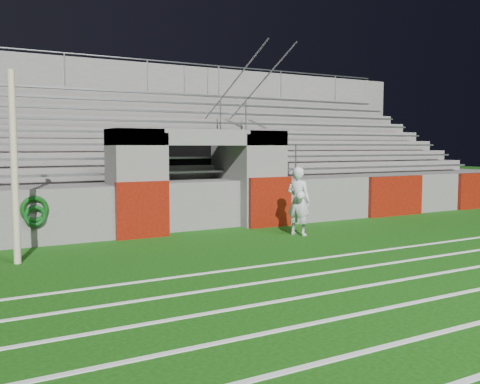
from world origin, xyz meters
TOP-DOWN VIEW (x-y plane):
  - ground at (0.00, 0.00)m, footprint 90.00×90.00m
  - field_post at (-4.77, 1.46)m, footprint 0.13×0.13m
  - stadium_structure at (0.00, 7.97)m, footprint 26.00×8.48m
  - goalkeeper_with_ball at (1.65, 1.45)m, footprint 0.62×0.75m
  - hose_coil at (-4.22, 2.93)m, footprint 0.59×0.15m

SIDE VIEW (x-z plane):
  - ground at x=0.00m, z-range 0.00..0.00m
  - hose_coil at x=-4.22m, z-range 0.45..1.12m
  - goalkeeper_with_ball at x=1.65m, z-range 0.00..1.68m
  - stadium_structure at x=0.00m, z-range -1.22..4.20m
  - field_post at x=-4.77m, z-range 0.00..3.56m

